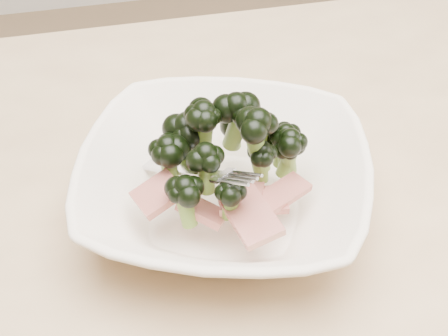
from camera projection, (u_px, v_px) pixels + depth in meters
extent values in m
cube|color=tan|center=(285.00, 232.00, 0.59)|extent=(1.20, 0.80, 0.04)
imported|color=white|center=(224.00, 183.00, 0.56)|extent=(0.33, 0.33, 0.06)
cylinder|color=#577727|center=(206.00, 175.00, 0.52)|extent=(0.01, 0.02, 0.04)
ellipsoid|color=black|center=(206.00, 154.00, 0.50)|extent=(0.03, 0.03, 0.03)
cylinder|color=#577727|center=(281.00, 154.00, 0.58)|extent=(0.01, 0.01, 0.03)
ellipsoid|color=black|center=(282.00, 138.00, 0.57)|extent=(0.03, 0.03, 0.02)
cylinder|color=#577727|center=(259.00, 141.00, 0.56)|extent=(0.02, 0.02, 0.03)
ellipsoid|color=black|center=(260.00, 123.00, 0.55)|extent=(0.03, 0.03, 0.03)
cylinder|color=#577727|center=(256.00, 141.00, 0.57)|extent=(0.02, 0.01, 0.03)
ellipsoid|color=black|center=(256.00, 127.00, 0.56)|extent=(0.03, 0.03, 0.02)
cylinder|color=#577727|center=(261.00, 168.00, 0.54)|extent=(0.01, 0.01, 0.03)
ellipsoid|color=black|center=(262.00, 151.00, 0.53)|extent=(0.03, 0.03, 0.02)
cylinder|color=#577727|center=(169.00, 166.00, 0.55)|extent=(0.02, 0.02, 0.04)
ellipsoid|color=black|center=(168.00, 147.00, 0.53)|extent=(0.04, 0.04, 0.03)
cylinder|color=#577727|center=(284.00, 152.00, 0.57)|extent=(0.01, 0.02, 0.04)
ellipsoid|color=black|center=(286.00, 133.00, 0.56)|extent=(0.03, 0.03, 0.02)
cylinder|color=#577727|center=(230.00, 206.00, 0.51)|extent=(0.02, 0.02, 0.03)
ellipsoid|color=black|center=(230.00, 188.00, 0.50)|extent=(0.03, 0.03, 0.02)
cylinder|color=#577727|center=(287.00, 162.00, 0.57)|extent=(0.02, 0.01, 0.03)
ellipsoid|color=black|center=(289.00, 144.00, 0.55)|extent=(0.03, 0.03, 0.03)
cylinder|color=#577727|center=(187.00, 146.00, 0.56)|extent=(0.02, 0.02, 0.04)
ellipsoid|color=black|center=(186.00, 127.00, 0.54)|extent=(0.04, 0.04, 0.03)
cylinder|color=#577727|center=(233.00, 136.00, 0.60)|extent=(0.02, 0.02, 0.03)
ellipsoid|color=black|center=(233.00, 118.00, 0.58)|extent=(0.04, 0.04, 0.03)
cylinder|color=#577727|center=(186.00, 207.00, 0.51)|extent=(0.02, 0.02, 0.04)
ellipsoid|color=black|center=(185.00, 187.00, 0.50)|extent=(0.03, 0.03, 0.03)
cylinder|color=#577727|center=(236.00, 130.00, 0.55)|extent=(0.02, 0.02, 0.05)
ellipsoid|color=black|center=(236.00, 106.00, 0.54)|extent=(0.04, 0.04, 0.03)
cylinder|color=#577727|center=(289.00, 160.00, 0.56)|extent=(0.02, 0.02, 0.04)
ellipsoid|color=black|center=(291.00, 138.00, 0.55)|extent=(0.03, 0.03, 0.02)
cylinder|color=#577727|center=(204.00, 137.00, 0.54)|extent=(0.02, 0.02, 0.04)
ellipsoid|color=black|center=(204.00, 112.00, 0.52)|extent=(0.03, 0.03, 0.03)
cylinder|color=#577727|center=(257.00, 148.00, 0.53)|extent=(0.02, 0.02, 0.05)
ellipsoid|color=black|center=(258.00, 121.00, 0.51)|extent=(0.04, 0.04, 0.03)
cube|color=maroon|center=(243.00, 199.00, 0.53)|extent=(0.05, 0.05, 0.02)
cube|color=maroon|center=(158.00, 194.00, 0.52)|extent=(0.05, 0.05, 0.02)
cube|color=maroon|center=(202.00, 211.00, 0.53)|extent=(0.05, 0.04, 0.02)
cube|color=maroon|center=(283.00, 193.00, 0.54)|extent=(0.06, 0.05, 0.01)
cube|color=maroon|center=(262.00, 201.00, 0.54)|extent=(0.05, 0.03, 0.01)
cube|color=maroon|center=(251.00, 216.00, 0.50)|extent=(0.04, 0.06, 0.01)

